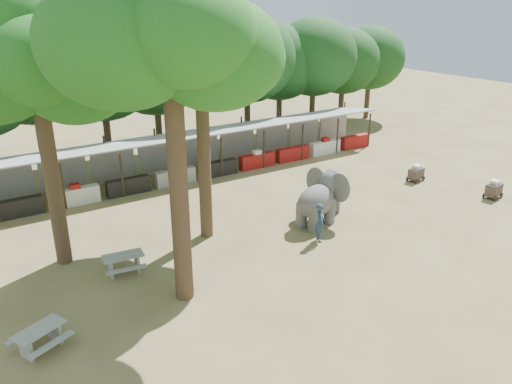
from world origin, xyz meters
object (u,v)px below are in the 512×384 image
elephant (321,198)px  cart_front (494,189)px  yard_tree_left (28,54)px  cart_back (416,173)px  handler (320,222)px  yard_tree_center (162,28)px  picnic_table_near (40,336)px  yard_tree_back (194,39)px  picnic_table_far (124,261)px

elephant → cart_front: (9.83, -2.64, -0.75)m
yard_tree_left → cart_back: bearing=-4.2°
yard_tree_left → elephant: 13.61m
elephant → handler: 2.01m
yard_tree_center → picnic_table_near: 9.96m
yard_tree_center → cart_back: size_ratio=11.16×
cart_front → yard_tree_left: bearing=157.3°
yard_tree_left → yard_tree_center: yard_tree_center is taller
yard_tree_left → yard_tree_back: size_ratio=0.97×
yard_tree_left → yard_tree_center: 5.92m
picnic_table_near → cart_front: size_ratio=1.73×
picnic_table_far → elephant: bearing=4.5°
yard_tree_left → handler: 13.18m
yard_tree_left → elephant: yard_tree_left is taller
picnic_table_near → elephant: bearing=-13.1°
cart_front → cart_back: cart_front is taller
yard_tree_left → cart_back: (19.82, -1.44, -7.72)m
handler → yard_tree_left: bearing=96.1°
picnic_table_far → yard_tree_center: bearing=-59.3°
yard_tree_center → cart_back: bearing=11.9°
yard_tree_center → yard_tree_back: (3.00, 4.00, -0.67)m
cart_back → yard_tree_center: bearing=-175.6°
elephant → picnic_table_near: elephant is taller
yard_tree_center → handler: (7.05, 0.62, -8.33)m
yard_tree_center → picnic_table_far: yard_tree_center is taller
yard_tree_left → cart_front: (21.18, -5.52, -7.71)m
yard_tree_left → yard_tree_back: 6.09m
yard_tree_left → cart_front: yard_tree_left is taller
handler → picnic_table_near: bearing=124.9°
yard_tree_center → cart_back: 19.28m
picnic_table_near → cart_back: 21.99m
yard_tree_center → picnic_table_far: (-1.12, 2.62, -8.71)m
yard_tree_back → picnic_table_far: yard_tree_back is taller
picnic_table_near → cart_back: (21.61, 4.03, -0.01)m
handler → cart_front: (11.13, -1.14, -0.39)m
yard_tree_left → cart_back: size_ratio=10.22×
handler → picnic_table_near: (-11.85, -1.09, -0.39)m
elephant → cart_back: 8.63m
cart_front → cart_back: bearing=100.3°
elephant → picnic_table_far: size_ratio=1.98×
picnic_table_near → cart_front: 22.97m
cart_back → picnic_table_near: bearing=-177.0°
yard_tree_left → picnic_table_near: (-1.79, -5.47, -7.71)m
cart_back → yard_tree_back: bearing=170.6°
picnic_table_near → cart_back: cart_back is taller
yard_tree_back → picnic_table_far: 9.14m
yard_tree_center → picnic_table_near: size_ratio=6.29×
yard_tree_center → elephant: yard_tree_center is taller
yard_tree_center → elephant: bearing=14.3°
yard_tree_left → cart_back: yard_tree_left is taller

